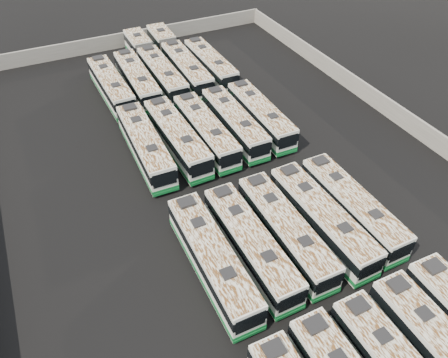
{
  "coord_description": "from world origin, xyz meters",
  "views": [
    {
      "loc": [
        -14.35,
        -27.52,
        28.35
      ],
      "look_at": [
        -0.92,
        0.24,
        1.6
      ],
      "focal_mm": 35.0,
      "sensor_mm": 36.0,
      "label": 1
    }
  ],
  "objects_px": {
    "bus_midfront_far_left": "(212,259)",
    "bus_midback_left": "(177,137)",
    "bus_back_far_right": "(210,65)",
    "bus_midfront_center": "(285,231)",
    "bus_back_center": "(154,65)",
    "bus_midback_far_left": "(145,145)",
    "bus_back_left": "(137,80)",
    "bus_back_far_left": "(111,86)",
    "bus_back_right": "(178,59)",
    "bus_midfront_left": "(251,244)",
    "bus_midback_far_right": "(260,115)",
    "bus_midfront_right": "(321,219)",
    "bus_midback_center": "(206,131)",
    "bus_midback_right": "(234,123)",
    "bus_midfront_far_right": "(352,207)"
  },
  "relations": [
    {
      "from": "bus_midback_far_right",
      "to": "bus_midfront_left",
      "type": "bearing_deg",
      "value": -120.88
    },
    {
      "from": "bus_midfront_far_left",
      "to": "bus_back_center",
      "type": "xyz_separation_m",
      "value": [
        6.62,
        33.15,
        -0.0
      ]
    },
    {
      "from": "bus_midback_far_left",
      "to": "bus_midback_right",
      "type": "height_order",
      "value": "bus_midback_far_left"
    },
    {
      "from": "bus_midfront_far_left",
      "to": "bus_back_far_right",
      "type": "distance_m",
      "value": 32.86
    },
    {
      "from": "bus_midback_left",
      "to": "bus_midback_far_right",
      "type": "distance_m",
      "value": 10.0
    },
    {
      "from": "bus_midback_left",
      "to": "bus_back_center",
      "type": "xyz_separation_m",
      "value": [
        3.27,
        16.97,
        -0.01
      ]
    },
    {
      "from": "bus_back_left",
      "to": "bus_midfront_left",
      "type": "bearing_deg",
      "value": -88.94
    },
    {
      "from": "bus_back_far_right",
      "to": "bus_midfront_center",
      "type": "bearing_deg",
      "value": -103.1
    },
    {
      "from": "bus_back_far_left",
      "to": "bus_midback_far_left",
      "type": "bearing_deg",
      "value": -91.6
    },
    {
      "from": "bus_midback_left",
      "to": "bus_back_left",
      "type": "xyz_separation_m",
      "value": [
        -0.03,
        13.71,
        0.0
      ]
    },
    {
      "from": "bus_midfront_right",
      "to": "bus_midback_left",
      "type": "xyz_separation_m",
      "value": [
        -6.71,
        16.27,
        0.03
      ]
    },
    {
      "from": "bus_back_far_right",
      "to": "bus_midback_left",
      "type": "bearing_deg",
      "value": -126.45
    },
    {
      "from": "bus_midback_far_left",
      "to": "bus_midback_left",
      "type": "bearing_deg",
      "value": -0.53
    },
    {
      "from": "bus_midback_far_left",
      "to": "bus_back_center",
      "type": "xyz_separation_m",
      "value": [
        6.69,
        16.86,
        -0.02
      ]
    },
    {
      "from": "bus_midback_right",
      "to": "bus_back_right",
      "type": "distance_m",
      "value": 17.09
    },
    {
      "from": "bus_midfront_right",
      "to": "bus_back_far_left",
      "type": "bearing_deg",
      "value": 107.24
    },
    {
      "from": "bus_midfront_left",
      "to": "bus_midback_far_right",
      "type": "relative_size",
      "value": 1.01
    },
    {
      "from": "bus_back_center",
      "to": "bus_back_right",
      "type": "relative_size",
      "value": 0.99
    },
    {
      "from": "bus_midback_far_right",
      "to": "bus_back_far_left",
      "type": "xyz_separation_m",
      "value": [
        -13.37,
        13.72,
        0.04
      ]
    },
    {
      "from": "bus_midfront_left",
      "to": "bus_midfront_center",
      "type": "bearing_deg",
      "value": 0.35
    },
    {
      "from": "bus_midfront_right",
      "to": "bus_midback_right",
      "type": "xyz_separation_m",
      "value": [
        -0.03,
        16.23,
        -0.04
      ]
    },
    {
      "from": "bus_back_left",
      "to": "bus_back_far_right",
      "type": "relative_size",
      "value": 1.05
    },
    {
      "from": "bus_midfront_far_left",
      "to": "bus_midback_left",
      "type": "xyz_separation_m",
      "value": [
        3.35,
        16.18,
        0.01
      ]
    },
    {
      "from": "bus_midback_far_right",
      "to": "bus_back_left",
      "type": "bearing_deg",
      "value": 127.15
    },
    {
      "from": "bus_midback_right",
      "to": "bus_back_left",
      "type": "height_order",
      "value": "bus_back_left"
    },
    {
      "from": "bus_midback_right",
      "to": "bus_back_far_left",
      "type": "relative_size",
      "value": 0.98
    },
    {
      "from": "bus_midfront_left",
      "to": "bus_midfront_far_right",
      "type": "height_order",
      "value": "bus_midfront_left"
    },
    {
      "from": "bus_back_far_left",
      "to": "bus_back_right",
      "type": "xyz_separation_m",
      "value": [
        10.09,
        3.31,
        0.04
      ]
    },
    {
      "from": "bus_back_right",
      "to": "bus_midfront_right",
      "type": "bearing_deg",
      "value": -88.78
    },
    {
      "from": "bus_back_center",
      "to": "bus_back_far_right",
      "type": "relative_size",
      "value": 1.61
    },
    {
      "from": "bus_midfront_left",
      "to": "bus_back_center",
      "type": "distance_m",
      "value": 33.25
    },
    {
      "from": "bus_midfront_center",
      "to": "bus_back_right",
      "type": "height_order",
      "value": "bus_back_right"
    },
    {
      "from": "bus_midfront_left",
      "to": "bus_midback_left",
      "type": "height_order",
      "value": "bus_midback_left"
    },
    {
      "from": "bus_midback_center",
      "to": "bus_back_far_left",
      "type": "xyz_separation_m",
      "value": [
        -6.6,
        13.85,
        0.03
      ]
    },
    {
      "from": "bus_midback_right",
      "to": "bus_back_far_right",
      "type": "height_order",
      "value": "bus_back_far_right"
    },
    {
      "from": "bus_back_left",
      "to": "bus_back_far_right",
      "type": "distance_m",
      "value": 10.15
    },
    {
      "from": "bus_midfront_far_left",
      "to": "bus_midback_left",
      "type": "relative_size",
      "value": 0.99
    },
    {
      "from": "bus_midfront_far_right",
      "to": "bus_back_far_right",
      "type": "height_order",
      "value": "bus_back_far_right"
    },
    {
      "from": "bus_back_far_left",
      "to": "bus_back_left",
      "type": "relative_size",
      "value": 0.98
    },
    {
      "from": "bus_back_left",
      "to": "bus_back_right",
      "type": "distance_m",
      "value": 7.53
    },
    {
      "from": "bus_midback_left",
      "to": "bus_midback_center",
      "type": "xyz_separation_m",
      "value": [
        3.23,
        -0.11,
        -0.06
      ]
    },
    {
      "from": "bus_midfront_left",
      "to": "bus_midback_far_right",
      "type": "distance_m",
      "value": 18.98
    },
    {
      "from": "bus_midback_far_left",
      "to": "bus_back_right",
      "type": "bearing_deg",
      "value": 60.44
    },
    {
      "from": "bus_midfront_far_left",
      "to": "bus_midback_far_left",
      "type": "relative_size",
      "value": 0.99
    },
    {
      "from": "bus_midback_left",
      "to": "bus_back_center",
      "type": "distance_m",
      "value": 17.28
    },
    {
      "from": "bus_midfront_far_left",
      "to": "bus_back_right",
      "type": "relative_size",
      "value": 0.64
    },
    {
      "from": "bus_midfront_far_left",
      "to": "bus_midfront_center",
      "type": "relative_size",
      "value": 1.03
    },
    {
      "from": "bus_midback_center",
      "to": "bus_back_far_right",
      "type": "distance_m",
      "value": 15.53
    },
    {
      "from": "bus_midback_center",
      "to": "bus_midfront_center",
      "type": "bearing_deg",
      "value": -90.17
    },
    {
      "from": "bus_midfront_left",
      "to": "bus_midback_right",
      "type": "relative_size",
      "value": 1.01
    }
  ]
}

